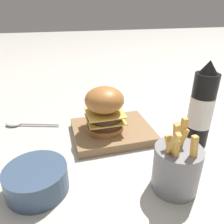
{
  "coord_description": "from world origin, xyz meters",
  "views": [
    {
      "loc": [
        -0.2,
        -0.54,
        0.35
      ],
      "look_at": [
        -0.05,
        0.0,
        0.07
      ],
      "focal_mm": 35.0,
      "sensor_mm": 36.0,
      "label": 1
    }
  ],
  "objects_px": {
    "ketchup_bottle": "(201,108)",
    "side_bowl": "(37,179)",
    "serving_board": "(112,131)",
    "fries_basket": "(176,167)",
    "burger": "(105,109)",
    "spoon": "(19,124)"
  },
  "relations": [
    {
      "from": "ketchup_bottle",
      "to": "side_bowl",
      "type": "relative_size",
      "value": 1.83
    },
    {
      "from": "serving_board",
      "to": "fries_basket",
      "type": "xyz_separation_m",
      "value": [
        0.07,
        -0.24,
        0.04
      ]
    },
    {
      "from": "serving_board",
      "to": "burger",
      "type": "height_order",
      "value": "burger"
    },
    {
      "from": "ketchup_bottle",
      "to": "fries_basket",
      "type": "bearing_deg",
      "value": -136.8
    },
    {
      "from": "side_bowl",
      "to": "serving_board",
      "type": "bearing_deg",
      "value": 39.54
    },
    {
      "from": "ketchup_bottle",
      "to": "spoon",
      "type": "distance_m",
      "value": 0.55
    },
    {
      "from": "serving_board",
      "to": "burger",
      "type": "bearing_deg",
      "value": -166.39
    },
    {
      "from": "fries_basket",
      "to": "side_bowl",
      "type": "distance_m",
      "value": 0.29
    },
    {
      "from": "side_bowl",
      "to": "ketchup_bottle",
      "type": "bearing_deg",
      "value": 9.3
    },
    {
      "from": "burger",
      "to": "fries_basket",
      "type": "bearing_deg",
      "value": -68.13
    },
    {
      "from": "burger",
      "to": "side_bowl",
      "type": "height_order",
      "value": "burger"
    },
    {
      "from": "fries_basket",
      "to": "side_bowl",
      "type": "relative_size",
      "value": 1.24
    },
    {
      "from": "serving_board",
      "to": "ketchup_bottle",
      "type": "height_order",
      "value": "ketchup_bottle"
    },
    {
      "from": "burger",
      "to": "spoon",
      "type": "height_order",
      "value": "burger"
    },
    {
      "from": "burger",
      "to": "side_bowl",
      "type": "bearing_deg",
      "value": -138.09
    },
    {
      "from": "burger",
      "to": "side_bowl",
      "type": "relative_size",
      "value": 1.0
    },
    {
      "from": "side_bowl",
      "to": "spoon",
      "type": "relative_size",
      "value": 0.74
    },
    {
      "from": "fries_basket",
      "to": "spoon",
      "type": "bearing_deg",
      "value": 133.14
    },
    {
      "from": "spoon",
      "to": "side_bowl",
      "type": "bearing_deg",
      "value": 120.42
    },
    {
      "from": "serving_board",
      "to": "ketchup_bottle",
      "type": "bearing_deg",
      "value": -25.29
    },
    {
      "from": "ketchup_bottle",
      "to": "spoon",
      "type": "xyz_separation_m",
      "value": [
        -0.49,
        0.23,
        -0.1
      ]
    },
    {
      "from": "side_bowl",
      "to": "spoon",
      "type": "xyz_separation_m",
      "value": [
        -0.07,
        0.3,
        -0.02
      ]
    }
  ]
}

